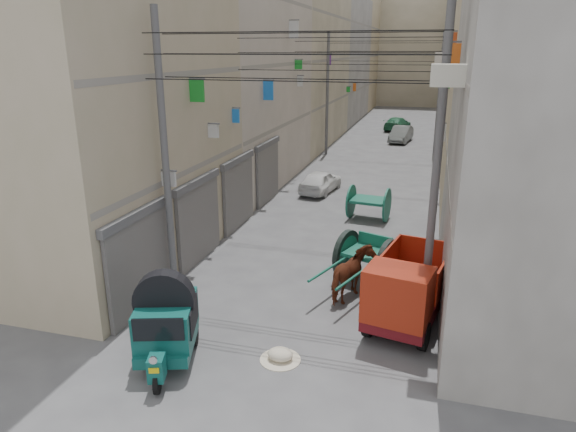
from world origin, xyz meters
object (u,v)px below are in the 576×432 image
(tonga_cart, at_px, (367,258))
(horse, at_px, (353,275))
(distant_car_grey, at_px, (401,134))
(feed_sack, at_px, (280,354))
(second_cart, at_px, (369,202))
(mini_truck, at_px, (405,295))
(distant_car_white, at_px, (321,181))
(auto_rickshaw, at_px, (166,321))
(distant_car_green, at_px, (397,124))

(tonga_cart, height_order, horse, tonga_cart)
(horse, distance_m, distant_car_grey, 27.48)
(tonga_cart, bearing_deg, horse, -80.71)
(feed_sack, xyz_separation_m, horse, (1.11, 3.55, 0.59))
(tonga_cart, xyz_separation_m, distant_car_grey, (-0.78, 26.21, -0.18))
(horse, bearing_deg, feed_sack, 88.87)
(horse, bearing_deg, second_cart, -70.07)
(mini_truck, bearing_deg, horse, 151.39)
(feed_sack, xyz_separation_m, distant_car_white, (-2.29, 14.77, 0.42))
(mini_truck, relative_size, distant_car_grey, 1.01)
(mini_truck, height_order, distant_car_white, mini_truck)
(auto_rickshaw, xyz_separation_m, distant_car_grey, (3.08, 31.72, -0.38))
(mini_truck, relative_size, distant_car_green, 0.95)
(tonga_cart, bearing_deg, mini_truck, -43.14)
(feed_sack, bearing_deg, auto_rickshaw, -164.80)
(distant_car_white, bearing_deg, second_cart, 136.38)
(horse, bearing_deg, tonga_cart, -84.11)
(tonga_cart, distance_m, mini_truck, 2.89)
(auto_rickshaw, xyz_separation_m, mini_truck, (5.18, 2.95, -0.05))
(feed_sack, xyz_separation_m, distant_car_grey, (0.56, 31.03, 0.46))
(second_cart, relative_size, distant_car_green, 0.45)
(horse, height_order, distant_car_white, horse)
(mini_truck, height_order, feed_sack, mini_truck)
(mini_truck, bearing_deg, distant_car_white, 122.72)
(mini_truck, height_order, distant_car_grey, mini_truck)
(auto_rickshaw, distance_m, feed_sack, 2.74)
(distant_car_grey, height_order, distant_car_green, distant_car_grey)
(tonga_cart, relative_size, distant_car_green, 0.91)
(auto_rickshaw, height_order, distant_car_green, auto_rickshaw)
(distant_car_white, height_order, distant_car_grey, distant_car_grey)
(distant_car_green, bearing_deg, feed_sack, 102.52)
(horse, distance_m, distant_car_green, 33.70)
(tonga_cart, xyz_separation_m, second_cart, (-0.72, 6.18, -0.03))
(auto_rickshaw, bearing_deg, distant_car_grey, 66.66)
(distant_car_grey, bearing_deg, distant_car_white, -92.57)
(tonga_cart, height_order, distant_car_green, tonga_cart)
(second_cart, relative_size, horse, 1.02)
(auto_rickshaw, relative_size, distant_car_green, 0.63)
(mini_truck, bearing_deg, tonga_cart, 128.42)
(feed_sack, xyz_separation_m, distant_car_green, (-0.21, 37.23, 0.43))
(tonga_cart, bearing_deg, second_cart, 116.22)
(distant_car_green, bearing_deg, distant_car_grey, 109.26)
(tonga_cart, distance_m, distant_car_white, 10.59)
(mini_truck, xyz_separation_m, horse, (-1.56, 1.29, -0.21))
(auto_rickshaw, height_order, distant_car_white, auto_rickshaw)
(auto_rickshaw, relative_size, horse, 1.42)
(mini_truck, height_order, second_cart, mini_truck)
(tonga_cart, distance_m, second_cart, 6.23)
(feed_sack, height_order, distant_car_white, distant_car_white)
(tonga_cart, xyz_separation_m, distant_car_white, (-3.63, 9.94, -0.23))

